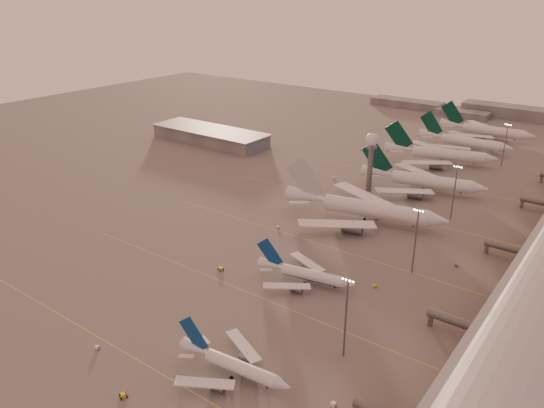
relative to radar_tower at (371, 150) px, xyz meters
The scene contains 26 objects.
ground 121.92m from the radar_tower, 92.39° to the right, with size 700.00×700.00×0.00m, color #575454.
taxiway_markings 71.83m from the radar_tower, 68.66° to the right, with size 180.00×185.25×0.02m.
hangar 127.68m from the radar_tower, behind, with size 82.00×27.00×8.50m.
radar_tower is the anchor object (origin of this frame).
mast_a 131.38m from the radar_tower, 66.17° to the right, with size 3.60×0.56×25.00m.
mast_b 82.32m from the radar_tower, 52.43° to the right, with size 3.60×0.56×25.00m.
mast_c 46.66m from the radar_tower, 12.53° to the right, with size 3.60×0.56×25.00m.
mast_d 91.11m from the radar_tower, 61.74° to the left, with size 3.60×0.56×25.00m.
distant_horizon 205.86m from the radar_tower, 90.67° to the left, with size 165.00×37.50×9.00m.
narrowbody_near 149.07m from the radar_tower, 76.83° to the right, with size 34.47×27.41×13.47m.
narrowbody_mid 97.94m from the radar_tower, 76.13° to the right, with size 35.65×28.19×14.05m.
widebody_white 41.42m from the radar_tower, 66.32° to the right, with size 71.63×56.86×25.45m.
greentail_a 31.56m from the radar_tower, 36.34° to the left, with size 62.26×49.85×22.80m.
greentail_b 68.11m from the radar_tower, 79.15° to the left, with size 62.14×49.51×23.12m.
greentail_c 103.64m from the radar_tower, 81.60° to the left, with size 59.04×47.70×21.45m.
greentail_d 138.46m from the radar_tower, 82.44° to the left, with size 62.43×50.39×22.67m.
gsv_truck_a 159.68m from the radar_tower, 91.41° to the right, with size 5.55×4.30×2.14m.
gsv_tug_near 168.64m from the radar_tower, 84.22° to the right, with size 3.88×4.64×1.14m.
gsv_catering_a 152.16m from the radar_tower, 66.29° to the right, with size 5.79×2.94×4.65m.
gsv_tug_mid 106.47m from the radar_tower, 93.28° to the right, with size 4.45×3.45×1.12m.
gsv_truck_b 95.40m from the radar_tower, 61.71° to the right, with size 4.91×1.94×1.97m.
gsv_truck_c 66.37m from the radar_tower, 99.27° to the right, with size 4.36×4.60×1.89m.
gsv_catering_b 82.22m from the radar_tower, 39.81° to the right, with size 5.69×4.16×4.27m.
gsv_tug_far 40.97m from the radar_tower, 57.25° to the right, with size 3.10×4.14×1.05m.
gsv_truck_d 31.09m from the radar_tower, 166.57° to the left, with size 3.75×5.71×2.17m.
gsv_tug_hangar 60.18m from the radar_tower, 48.26° to the left, with size 4.05×3.69×0.99m.
Camera 1 is at (112.97, -107.91, 94.66)m, focal length 35.00 mm.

